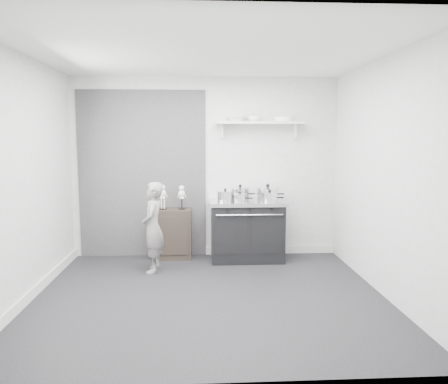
% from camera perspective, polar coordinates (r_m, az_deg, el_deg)
% --- Properties ---
extents(ground, '(4.00, 4.00, 0.00)m').
position_cam_1_polar(ground, '(5.14, -2.04, -13.37)').
color(ground, black).
rests_on(ground, ground).
extents(room_shell, '(4.02, 3.62, 2.71)m').
position_cam_1_polar(room_shell, '(4.97, -3.19, 5.25)').
color(room_shell, '#B5B5B2').
rests_on(room_shell, ground).
extents(wall_shelf, '(1.30, 0.26, 0.24)m').
position_cam_1_polar(wall_shelf, '(6.56, 4.66, 8.93)').
color(wall_shelf, silver).
rests_on(wall_shelf, room_shell).
extents(stove, '(1.10, 0.69, 0.89)m').
position_cam_1_polar(stove, '(6.47, 3.00, -4.96)').
color(stove, black).
rests_on(stove, ground).
extents(side_cabinet, '(0.57, 0.33, 0.74)m').
position_cam_1_polar(side_cabinet, '(6.60, -6.79, -5.43)').
color(side_cabinet, black).
rests_on(side_cabinet, ground).
extents(child, '(0.31, 0.46, 1.21)m').
position_cam_1_polar(child, '(5.93, -9.25, -4.57)').
color(child, slate).
rests_on(child, ground).
extents(pot_front_left, '(0.31, 0.23, 0.19)m').
position_cam_1_polar(pot_front_left, '(6.28, 0.16, -0.54)').
color(pot_front_left, silver).
rests_on(pot_front_left, stove).
extents(pot_back_left, '(0.36, 0.28, 0.22)m').
position_cam_1_polar(pot_back_left, '(6.53, 2.13, -0.16)').
color(pot_back_left, silver).
rests_on(pot_back_left, stove).
extents(pot_back_right, '(0.41, 0.32, 0.23)m').
position_cam_1_polar(pot_back_right, '(6.52, 5.73, -0.18)').
color(pot_back_right, silver).
rests_on(pot_back_right, stove).
extents(pot_front_right, '(0.31, 0.22, 0.18)m').
position_cam_1_polar(pot_front_right, '(6.26, 6.01, -0.66)').
color(pot_front_right, silver).
rests_on(pot_front_right, stove).
extents(pot_front_center, '(0.28, 0.19, 0.15)m').
position_cam_1_polar(pot_front_center, '(6.25, 2.09, -0.74)').
color(pot_front_center, silver).
rests_on(pot_front_center, stove).
extents(skeleton_full, '(0.12, 0.08, 0.42)m').
position_cam_1_polar(skeleton_full, '(6.50, -8.01, -0.42)').
color(skeleton_full, white).
rests_on(skeleton_full, side_cabinet).
extents(skeleton_torso, '(0.11, 0.07, 0.40)m').
position_cam_1_polar(skeleton_torso, '(6.49, -5.54, -0.47)').
color(skeleton_torso, white).
rests_on(skeleton_torso, side_cabinet).
extents(bowl_large, '(0.28, 0.28, 0.07)m').
position_cam_1_polar(bowl_large, '(6.51, 1.58, 9.54)').
color(bowl_large, white).
rests_on(bowl_large, wall_shelf).
extents(bowl_small, '(0.22, 0.22, 0.07)m').
position_cam_1_polar(bowl_small, '(6.54, 4.00, 9.52)').
color(bowl_small, white).
rests_on(bowl_small, wall_shelf).
extents(plate_stack, '(0.28, 0.28, 0.06)m').
position_cam_1_polar(plate_stack, '(6.61, 7.79, 9.40)').
color(plate_stack, white).
rests_on(plate_stack, wall_shelf).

